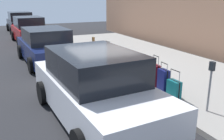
# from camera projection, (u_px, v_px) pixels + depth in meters

# --- Properties ---
(ground_plane) EXTENTS (40.00, 40.00, 0.00)m
(ground_plane) POSITION_uv_depth(u_px,v_px,m) (103.00, 71.00, 9.93)
(ground_plane) COLOR black
(sidewalk_curb) EXTENTS (18.00, 5.00, 0.14)m
(sidewalk_curb) POSITION_uv_depth(u_px,v_px,m) (154.00, 62.00, 10.93)
(sidewalk_curb) COLOR gray
(sidewalk_curb) RESTS_ON ground_plane
(suitcase_teal_0) EXTENTS (0.43, 0.21, 0.85)m
(suitcase_teal_0) POSITION_uv_depth(u_px,v_px,m) (174.00, 90.00, 6.73)
(suitcase_teal_0) COLOR #0F606B
(suitcase_teal_0) RESTS_ON sidewalk_curb
(suitcase_navy_1) EXTENTS (0.37, 0.21, 0.93)m
(suitcase_navy_1) POSITION_uv_depth(u_px,v_px,m) (163.00, 81.00, 7.15)
(suitcase_navy_1) COLOR navy
(suitcase_navy_1) RESTS_ON sidewalk_curb
(suitcase_maroon_2) EXTENTS (0.36, 0.22, 1.04)m
(suitcase_maroon_2) POSITION_uv_depth(u_px,v_px,m) (155.00, 76.00, 7.57)
(suitcase_maroon_2) COLOR maroon
(suitcase_maroon_2) RESTS_ON sidewalk_curb
(suitcase_olive_3) EXTENTS (0.42, 0.26, 0.59)m
(suitcase_olive_3) POSITION_uv_depth(u_px,v_px,m) (147.00, 75.00, 8.04)
(suitcase_olive_3) COLOR #59601E
(suitcase_olive_3) RESTS_ON sidewalk_curb
(suitcase_silver_4) EXTENTS (0.41, 0.26, 0.79)m
(suitcase_silver_4) POSITION_uv_depth(u_px,v_px,m) (136.00, 72.00, 8.44)
(suitcase_silver_4) COLOR #9EA0A8
(suitcase_silver_4) RESTS_ON sidewalk_curb
(suitcase_black_5) EXTENTS (0.36, 0.23, 0.60)m
(suitcase_black_5) POSITION_uv_depth(u_px,v_px,m) (129.00, 68.00, 8.86)
(suitcase_black_5) COLOR black
(suitcase_black_5) RESTS_ON sidewalk_curb
(suitcase_red_6) EXTENTS (0.36, 0.26, 0.79)m
(suitcase_red_6) POSITION_uv_depth(u_px,v_px,m) (124.00, 64.00, 9.26)
(suitcase_red_6) COLOR red
(suitcase_red_6) RESTS_ON sidewalk_curb
(suitcase_teal_7) EXTENTS (0.49, 0.25, 0.72)m
(suitcase_teal_7) POSITION_uv_depth(u_px,v_px,m) (118.00, 60.00, 9.71)
(suitcase_teal_7) COLOR #0F606B
(suitcase_teal_7) RESTS_ON sidewalk_curb
(suitcase_navy_8) EXTENTS (0.40, 0.22, 0.63)m
(suitcase_navy_8) POSITION_uv_depth(u_px,v_px,m) (114.00, 58.00, 10.23)
(suitcase_navy_8) COLOR navy
(suitcase_navy_8) RESTS_ON sidewalk_curb
(suitcase_maroon_9) EXTENTS (0.45, 0.22, 0.94)m
(suitcase_maroon_9) POSITION_uv_depth(u_px,v_px,m) (108.00, 54.00, 10.63)
(suitcase_maroon_9) COLOR maroon
(suitcase_maroon_9) RESTS_ON sidewalk_curb
(fire_hydrant) EXTENTS (0.39, 0.21, 0.78)m
(fire_hydrant) POSITION_uv_depth(u_px,v_px,m) (101.00, 50.00, 11.27)
(fire_hydrant) COLOR red
(fire_hydrant) RESTS_ON sidewalk_curb
(bollard_post) EXTENTS (0.13, 0.13, 0.93)m
(bollard_post) POSITION_uv_depth(u_px,v_px,m) (94.00, 47.00, 11.66)
(bollard_post) COLOR brown
(bollard_post) RESTS_ON sidewalk_curb
(parking_meter) EXTENTS (0.12, 0.09, 1.27)m
(parking_meter) POSITION_uv_depth(u_px,v_px,m) (211.00, 80.00, 5.85)
(parking_meter) COLOR slate
(parking_meter) RESTS_ON sidewalk_curb
(parked_car_white_0) EXTENTS (4.77, 2.27, 1.67)m
(parked_car_white_0) POSITION_uv_depth(u_px,v_px,m) (95.00, 88.00, 5.86)
(parked_car_white_0) COLOR silver
(parked_car_white_0) RESTS_ON ground_plane
(parked_car_navy_1) EXTENTS (4.59, 2.30, 1.55)m
(parked_car_navy_1) POSITION_uv_depth(u_px,v_px,m) (47.00, 47.00, 11.05)
(parked_car_navy_1) COLOR #141E4C
(parked_car_navy_1) RESTS_ON ground_plane
(parked_car_red_2) EXTENTS (4.42, 2.16, 1.67)m
(parked_car_red_2) POSITION_uv_depth(u_px,v_px,m) (29.00, 31.00, 16.11)
(parked_car_red_2) COLOR #AD1619
(parked_car_red_2) RESTS_ON ground_plane
(parked_car_charcoal_3) EXTENTS (4.46, 2.22, 1.70)m
(parked_car_charcoal_3) POSITION_uv_depth(u_px,v_px,m) (21.00, 23.00, 21.08)
(parked_car_charcoal_3) COLOR black
(parked_car_charcoal_3) RESTS_ON ground_plane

